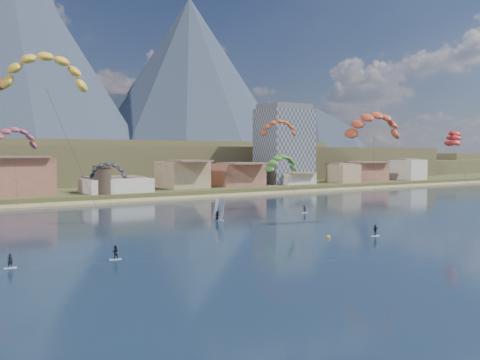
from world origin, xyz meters
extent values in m
plane|color=black|center=(0.00, 0.00, 0.00)|extent=(2400.00, 2400.00, 0.00)
cube|color=tan|center=(0.00, 106.00, 0.25)|extent=(2200.00, 12.00, 0.90)
cube|color=brown|center=(40.00, 220.00, 9.50)|extent=(320.00, 150.00, 15.00)
cube|color=brown|center=(260.00, 205.00, 6.00)|extent=(240.00, 120.00, 8.00)
cube|color=brown|center=(360.00, 230.00, 8.00)|extent=(260.00, 140.00, 12.00)
cone|color=#2A3447|center=(100.00, 840.00, 182.00)|extent=(440.00, 440.00, 360.00)
cone|color=#2A3447|center=(400.00, 800.00, 147.00)|extent=(380.00, 380.00, 290.00)
cone|color=#2A3447|center=(680.00, 810.00, 127.00)|extent=(340.00, 340.00, 250.00)
cone|color=#2A3447|center=(900.00, 820.00, 112.00)|extent=(320.00, 320.00, 220.00)
cube|color=gray|center=(85.00, 128.00, 17.00)|extent=(20.00, 16.00, 30.00)
cube|color=#59595E|center=(85.00, 128.00, 33.00)|extent=(18.00, 14.40, 2.00)
cylinder|color=#47382D|center=(5.00, 114.00, 6.00)|extent=(5.20, 5.20, 8.00)
cylinder|color=#47382D|center=(5.00, 114.00, 10.30)|extent=(5.82, 5.82, 0.60)
cube|color=silver|center=(-34.91, 31.27, 0.05)|extent=(1.59, 0.64, 0.10)
imported|color=black|center=(-34.91, 31.27, 0.99)|extent=(0.69, 0.50, 1.77)
cube|color=silver|center=(-22.10, 29.10, 0.05)|extent=(1.65, 0.92, 0.11)
imported|color=black|center=(-22.10, 29.10, 1.01)|extent=(1.05, 0.92, 1.81)
cylinder|color=#262626|center=(-25.23, 34.22, 12.43)|extent=(0.05, 0.05, 25.53)
cube|color=silver|center=(22.40, 23.43, 0.06)|extent=(1.66, 0.51, 0.11)
imported|color=black|center=(22.40, 23.43, 1.06)|extent=(1.12, 0.47, 1.91)
cylinder|color=#262626|center=(28.60, 29.39, 9.50)|extent=(0.05, 0.05, 23.88)
cube|color=silver|center=(34.86, 56.68, 0.05)|extent=(1.52, 0.50, 0.10)
imported|color=black|center=(34.86, 56.68, 0.97)|extent=(1.14, 0.68, 1.73)
cylinder|color=#262626|center=(35.50, 61.98, 5.49)|extent=(0.05, 0.05, 13.82)
cylinder|color=#262626|center=(-29.02, 56.29, 7.79)|extent=(0.04, 0.04, 16.98)
cylinder|color=#262626|center=(-10.46, 60.78, 4.80)|extent=(0.04, 0.04, 12.04)
cylinder|color=#262626|center=(34.92, 62.87, 9.61)|extent=(0.04, 0.04, 20.26)
cylinder|color=#262626|center=(75.27, 40.91, 8.36)|extent=(0.04, 0.04, 18.00)
cube|color=silver|center=(10.13, 56.06, 0.07)|extent=(2.74, 1.82, 0.13)
imported|color=black|center=(10.13, 56.06, 1.09)|extent=(1.10, 0.95, 1.91)
cube|color=white|center=(10.58, 56.06, 2.46)|extent=(2.15, 3.05, 4.56)
sphere|color=gold|center=(14.38, 26.57, 0.12)|extent=(0.72, 0.72, 0.72)
camera|label=1|loc=(-46.45, -38.17, 14.41)|focal=39.00mm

